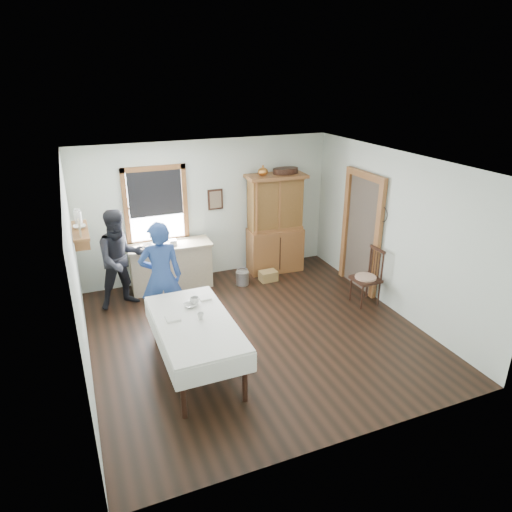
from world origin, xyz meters
The scene contains 20 objects.
room centered at (0.00, 0.00, 1.35)m, with size 5.01×5.01×2.70m.
window centered at (-1.00, 2.46, 1.62)m, with size 1.18×0.07×1.48m.
doorway centered at (2.46, 0.85, 1.16)m, with size 0.09×1.14×2.22m.
wall_shelf centered at (-2.37, 1.54, 1.57)m, with size 0.24×1.00×0.44m.
framed_picture centered at (0.15, 2.46, 1.55)m, with size 0.30×0.04×0.40m, color black.
rug_beater centered at (2.45, 0.30, 1.72)m, with size 0.27×0.27×0.01m, color black.
work_counter centered at (-0.87, 2.15, 0.44)m, with size 1.54×0.58×0.88m, color tan.
china_hutch centered at (1.30, 2.15, 1.00)m, with size 1.18×0.56×2.01m, color #9A602F.
dining_table centered at (-1.13, -0.59, 0.39)m, with size 1.03×1.95×0.78m, color white.
spindle_chair centered at (2.17, 0.21, 0.52)m, with size 0.48×0.48×1.03m, color black.
pail centered at (0.42, 1.74, 0.13)m, with size 0.25×0.25×0.27m, color #A1A5AA.
wicker_basket centered at (0.96, 1.71, 0.10)m, with size 0.34×0.24×0.20m, color olive.
woman_blue centered at (-1.31, 0.70, 0.83)m, with size 0.61×0.40×1.67m, color navy.
figure_dark centered at (-1.79, 1.76, 0.81)m, with size 0.79×0.61×1.62m, color black.
table_cup_a centered at (-1.00, -0.11, 0.83)m, with size 0.13×0.13×0.10m, color silver.
table_cup_b centered at (-1.04, -0.57, 0.82)m, with size 0.09×0.09×0.09m, color silver.
table_bowl centered at (-1.08, -0.18, 0.81)m, with size 0.21×0.21×0.05m, color silver.
counter_book centered at (-1.39, 2.13, 0.89)m, with size 0.16×0.22×0.02m, color #73614C.
counter_bowl centered at (-1.27, 2.11, 0.91)m, with size 0.20×0.20×0.06m, color silver.
shelf_bowl centered at (-2.37, 1.55, 1.60)m, with size 0.22×0.22×0.05m, color silver.
Camera 1 is at (-2.37, -5.80, 3.88)m, focal length 32.00 mm.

